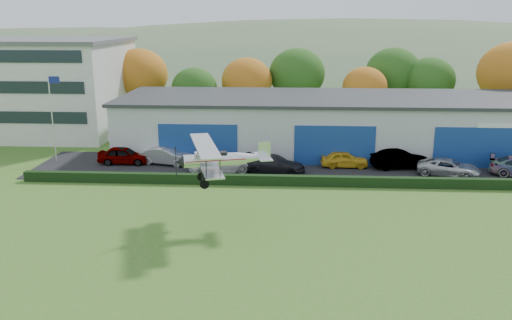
# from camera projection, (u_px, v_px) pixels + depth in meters

# --- Properties ---
(ground) EXTENTS (300.00, 300.00, 0.00)m
(ground) POSITION_uv_depth(u_px,v_px,m) (268.00, 288.00, 25.29)
(ground) COLOR #396A21
(ground) RESTS_ON ground
(apron) EXTENTS (48.00, 9.00, 0.05)m
(apron) POSITION_uv_depth(u_px,v_px,m) (311.00, 168.00, 45.35)
(apron) COLOR black
(apron) RESTS_ON ground
(hedge) EXTENTS (46.00, 0.60, 0.80)m
(hedge) POSITION_uv_depth(u_px,v_px,m) (314.00, 181.00, 40.62)
(hedge) COLOR black
(hedge) RESTS_ON ground
(hangar) EXTENTS (40.60, 12.60, 5.30)m
(hangar) POSITION_uv_depth(u_px,v_px,m) (329.00, 123.00, 51.27)
(hangar) COLOR #B2B7BC
(hangar) RESTS_ON ground
(office_block) EXTENTS (20.60, 15.60, 10.40)m
(office_block) POSITION_uv_depth(u_px,v_px,m) (32.00, 86.00, 59.21)
(office_block) COLOR silver
(office_block) RESTS_ON ground
(flagpole) EXTENTS (1.05, 0.10, 8.00)m
(flagpole) POSITION_uv_depth(u_px,v_px,m) (53.00, 109.00, 46.34)
(flagpole) COLOR silver
(flagpole) RESTS_ON ground
(tree_belt) EXTENTS (75.70, 13.22, 10.12)m
(tree_belt) POSITION_uv_depth(u_px,v_px,m) (287.00, 78.00, 62.91)
(tree_belt) COLOR #3D2614
(tree_belt) RESTS_ON ground
(distant_hills) EXTENTS (430.00, 196.00, 56.00)m
(distant_hills) POSITION_uv_depth(u_px,v_px,m) (270.00, 103.00, 163.84)
(distant_hills) COLOR #4C6642
(distant_hills) RESTS_ON ground
(car_0) EXTENTS (4.54, 1.91, 1.53)m
(car_0) POSITION_uv_depth(u_px,v_px,m) (124.00, 155.00, 46.59)
(car_0) COLOR gray
(car_0) RESTS_ON apron
(car_1) EXTENTS (4.97, 2.68, 1.55)m
(car_1) POSITION_uv_depth(u_px,v_px,m) (166.00, 156.00, 46.39)
(car_1) COLOR silver
(car_1) RESTS_ON apron
(car_2) EXTENTS (6.01, 4.34, 1.52)m
(car_2) POSITION_uv_depth(u_px,v_px,m) (220.00, 163.00, 43.99)
(car_2) COLOR silver
(car_2) RESTS_ON apron
(car_3) EXTENTS (5.48, 3.02, 1.51)m
(car_3) POSITION_uv_depth(u_px,v_px,m) (274.00, 164.00, 43.84)
(car_3) COLOR black
(car_3) RESTS_ON apron
(car_4) EXTENTS (4.13, 1.76, 1.39)m
(car_4) POSITION_uv_depth(u_px,v_px,m) (344.00, 159.00, 45.53)
(car_4) COLOR gold
(car_4) RESTS_ON apron
(car_5) EXTENTS (5.16, 2.40, 1.64)m
(car_5) POSITION_uv_depth(u_px,v_px,m) (401.00, 159.00, 45.09)
(car_5) COLOR gray
(car_5) RESTS_ON apron
(car_6) EXTENTS (5.48, 3.88, 1.39)m
(car_6) POSITION_uv_depth(u_px,v_px,m) (449.00, 168.00, 42.99)
(car_6) COLOR silver
(car_6) RESTS_ON apron
(biplane) EXTENTS (6.00, 6.80, 2.54)m
(biplane) POSITION_uv_depth(u_px,v_px,m) (219.00, 158.00, 32.32)
(biplane) COLOR silver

